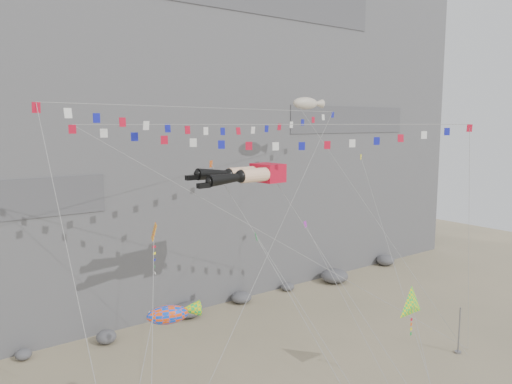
% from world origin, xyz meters
% --- Properties ---
extents(cliff, '(80.00, 28.00, 50.00)m').
position_xyz_m(cliff, '(0.00, 32.00, 25.00)').
color(cliff, slate).
rests_on(cliff, ground).
extents(talus_boulders, '(60.00, 3.00, 1.20)m').
position_xyz_m(talus_boulders, '(0.00, 17.00, 0.60)').
color(talus_boulders, '#5A5A5E').
rests_on(talus_boulders, ground).
extents(anchor_pole_right, '(0.12, 0.12, 3.69)m').
position_xyz_m(anchor_pole_right, '(13.17, -1.94, 1.85)').
color(anchor_pole_right, gray).
rests_on(anchor_pole_right, ground).
extents(legs_kite, '(7.58, 16.50, 20.68)m').
position_xyz_m(legs_kite, '(-0.75, 6.68, 14.02)').
color(legs_kite, red).
rests_on(legs_kite, ground).
extents(flag_banner_upper, '(28.89, 17.21, 26.90)m').
position_xyz_m(flag_banner_upper, '(-0.31, 9.28, 18.68)').
color(flag_banner_upper, red).
rests_on(flag_banner_upper, ground).
extents(flag_banner_lower, '(26.21, 11.96, 22.88)m').
position_xyz_m(flag_banner_lower, '(1.04, 4.14, 17.52)').
color(flag_banner_lower, red).
rests_on(flag_banner_lower, ground).
extents(harlequin_kite, '(3.82, 5.82, 13.35)m').
position_xyz_m(harlequin_kite, '(-10.39, 1.37, 12.07)').
color(harlequin_kite, red).
rests_on(harlequin_kite, ground).
extents(fish_windsock, '(6.73, 4.83, 9.98)m').
position_xyz_m(fish_windsock, '(-10.18, 0.47, 7.88)').
color(fish_windsock, '#F5460C').
rests_on(fish_windsock, ground).
extents(delta_kite, '(6.45, 6.52, 9.77)m').
position_xyz_m(delta_kite, '(6.02, -2.69, 5.70)').
color(delta_kite, yellow).
rests_on(delta_kite, ground).
extents(blimp_windsock, '(5.55, 15.60, 24.67)m').
position_xyz_m(blimp_windsock, '(9.85, 12.20, 19.35)').
color(blimp_windsock, beige).
rests_on(blimp_windsock, ground).
extents(small_kite_a, '(2.45, 16.01, 21.32)m').
position_xyz_m(small_kite_a, '(-2.20, 8.61, 14.36)').
color(small_kite_a, orange).
rests_on(small_kite_a, ground).
extents(small_kite_b, '(3.38, 12.90, 15.85)m').
position_xyz_m(small_kite_b, '(4.99, 6.57, 9.54)').
color(small_kite_b, purple).
rests_on(small_kite_b, ground).
extents(small_kite_c, '(2.53, 9.30, 13.96)m').
position_xyz_m(small_kite_c, '(-3.31, 1.84, 10.52)').
color(small_kite_c, '#169233').
rests_on(small_kite_c, ground).
extents(small_kite_d, '(7.60, 13.64, 20.93)m').
position_xyz_m(small_kite_d, '(10.86, 6.16, 14.32)').
color(small_kite_d, '#FFEF15').
rests_on(small_kite_d, ground).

